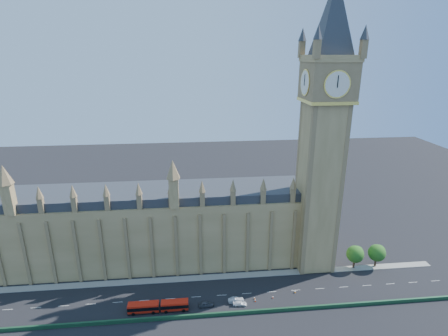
{
  "coord_description": "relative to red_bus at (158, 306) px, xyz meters",
  "views": [
    {
      "loc": [
        -4.57,
        -91.33,
        72.56
      ],
      "look_at": [
        5.77,
        10.0,
        38.88
      ],
      "focal_mm": 28.0,
      "sensor_mm": 36.0,
      "label": 1
    }
  ],
  "objects": [
    {
      "name": "cone_c",
      "position": [
        29.23,
        1.18,
        -1.23
      ],
      "size": [
        0.5,
        0.5,
        0.7
      ],
      "rotation": [
        0.0,
        0.0,
        -0.16
      ],
      "color": "black",
      "rests_on": "ground"
    },
    {
      "name": "bridge_parapet",
      "position": [
        15.23,
        -3.88,
        -0.98
      ],
      "size": [
        160.0,
        0.6,
        1.2
      ],
      "primitive_type": "cube",
      "color": "#1E4C2D",
      "rests_on": "ground"
    },
    {
      "name": "car_white",
      "position": [
        24.28,
        -0.04,
        -0.97
      ],
      "size": [
        4.34,
        2.03,
        1.23
      ],
      "primitive_type": "imported",
      "rotation": [
        0.0,
        0.0,
        1.5
      ],
      "color": "white",
      "rests_on": "ground"
    },
    {
      "name": "tree_east_far",
      "position": [
        75.45,
        15.2,
        4.07
      ],
      "size": [
        6.0,
        6.0,
        8.5
      ],
      "color": "#382619",
      "rests_on": "ground"
    },
    {
      "name": "cone_d",
      "position": [
        34.95,
        2.21,
        -1.24
      ],
      "size": [
        0.47,
        0.47,
        0.68
      ],
      "rotation": [
        0.0,
        0.0,
        -0.11
      ],
      "color": "black",
      "rests_on": "ground"
    },
    {
      "name": "tree_east_near",
      "position": [
        67.45,
        15.2,
        4.07
      ],
      "size": [
        6.0,
        6.0,
        8.5
      ],
      "color": "#382619",
      "rests_on": "ground"
    },
    {
      "name": "cone_b",
      "position": [
        29.23,
        2.25,
        -1.22
      ],
      "size": [
        0.6,
        0.6,
        0.72
      ],
      "rotation": [
        0.0,
        0.0,
        0.42
      ],
      "color": "black",
      "rests_on": "ground"
    },
    {
      "name": "elizabeth_tower",
      "position": [
        53.23,
        19.11,
        52.98
      ],
      "size": [
        20.59,
        20.59,
        105.0
      ],
      "color": "olive",
      "rests_on": "ground"
    },
    {
      "name": "cone_a",
      "position": [
        42.59,
        3.94,
        -1.18
      ],
      "size": [
        0.51,
        0.51,
        0.8
      ],
      "rotation": [
        0.0,
        0.0,
        0.01
      ],
      "color": "black",
      "rests_on": "ground"
    },
    {
      "name": "red_bus",
      "position": [
        0.0,
        0.0,
        0.0
      ],
      "size": [
        17.63,
        2.82,
        3.0
      ],
      "rotation": [
        0.0,
        0.0,
        -0.0
      ],
      "color": "red",
      "rests_on": "ground"
    },
    {
      "name": "car_silver",
      "position": [
        23.31,
        1.48,
        -0.79
      ],
      "size": [
        4.9,
        2.08,
        1.57
      ],
      "primitive_type": "imported",
      "rotation": [
        0.0,
        0.0,
        1.66
      ],
      "color": "#929499",
      "rests_on": "ground"
    },
    {
      "name": "palace_westminster",
      "position": [
        -9.77,
        27.12,
        12.29
      ],
      "size": [
        120.0,
        20.0,
        28.0
      ],
      "color": "olive",
      "rests_on": "ground"
    },
    {
      "name": "ground",
      "position": [
        15.23,
        5.12,
        -1.58
      ],
      "size": [
        400.0,
        400.0,
        0.0
      ],
      "primitive_type": "plane",
      "color": "black",
      "rests_on": "ground"
    },
    {
      "name": "kerb_north",
      "position": [
        15.23,
        14.62,
        -1.5
      ],
      "size": [
        160.0,
        3.0,
        0.16
      ],
      "primitive_type": "cube",
      "color": "gray",
      "rests_on": "ground"
    },
    {
      "name": "car_grey",
      "position": [
        14.09,
        0.57,
        -0.82
      ],
      "size": [
        4.61,
        2.22,
        1.52
      ],
      "primitive_type": "imported",
      "rotation": [
        0.0,
        0.0,
        1.67
      ],
      "color": "#42444A",
      "rests_on": "ground"
    }
  ]
}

